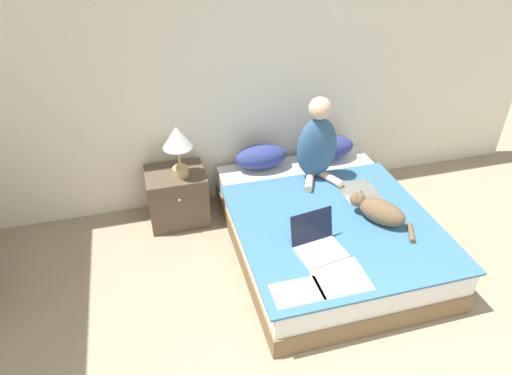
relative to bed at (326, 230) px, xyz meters
The scene contains 9 objects.
wall_back 1.58m from the bed, 113.73° to the left, with size 6.19×0.05×2.55m.
bed is the anchor object (origin of this frame).
pillow_near 0.96m from the bed, 112.63° to the left, with size 0.51×0.27×0.23m.
pillow_far 0.96m from the bed, 67.34° to the left, with size 0.51×0.27×0.23m.
person_sitting 0.77m from the bed, 80.23° to the left, with size 0.38×0.37×0.79m.
cat_tabby 0.51m from the bed, 34.34° to the right, with size 0.41×0.56×0.20m.
laptop_open 0.56m from the bed, 122.12° to the right, with size 0.39×0.36×0.27m.
nightstand 1.41m from the bed, 147.01° to the left, with size 0.54×0.47×0.51m.
table_lamp 1.49m from the bed, 147.99° to the left, with size 0.26×0.26×0.48m.
Camera 1 is at (-0.92, -0.35, 2.70)m, focal length 32.00 mm.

